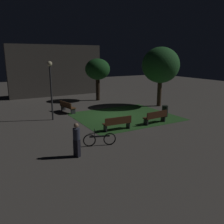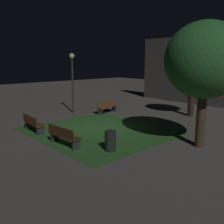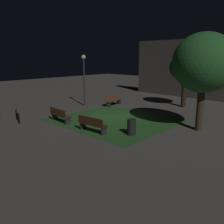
{
  "view_description": "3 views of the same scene",
  "coord_description": "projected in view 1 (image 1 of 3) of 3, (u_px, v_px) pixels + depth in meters",
  "views": [
    {
      "loc": [
        -8.63,
        -15.09,
        4.55
      ],
      "look_at": [
        -0.75,
        -1.06,
        0.65
      ],
      "focal_mm": 37.54,
      "sensor_mm": 36.0,
      "label": 1
    },
    {
      "loc": [
        10.97,
        -8.71,
        3.71
      ],
      "look_at": [
        0.59,
        0.58,
        0.89
      ],
      "focal_mm": 41.18,
      "sensor_mm": 36.0,
      "label": 2
    },
    {
      "loc": [
        10.85,
        -11.32,
        4.03
      ],
      "look_at": [
        0.96,
        -0.97,
        0.69
      ],
      "focal_mm": 38.19,
      "sensor_mm": 36.0,
      "label": 3
    }
  ],
  "objects": [
    {
      "name": "ground_plane",
      "position": [
        114.0,
        116.0,
        17.96
      ],
      "size": [
        60.0,
        60.0,
        0.0
      ],
      "primitive_type": "plane",
      "color": "#56514C"
    },
    {
      "name": "grass_lawn",
      "position": [
        124.0,
        116.0,
        17.91
      ],
      "size": [
        7.24,
        6.39,
        0.01
      ],
      "primitive_type": "cube",
      "color": "#2D6028",
      "rests_on": "ground"
    },
    {
      "name": "bench_path_side",
      "position": [
        117.0,
        123.0,
        14.5
      ],
      "size": [
        1.83,
        0.59,
        0.88
      ],
      "color": "#512D19",
      "rests_on": "ground"
    },
    {
      "name": "bench_by_lamp",
      "position": [
        156.0,
        117.0,
        15.94
      ],
      "size": [
        1.83,
        0.61,
        0.88
      ],
      "color": "#422314",
      "rests_on": "ground"
    },
    {
      "name": "bench_lawn_edge",
      "position": [
        67.0,
        107.0,
        19.1
      ],
      "size": [
        0.81,
        1.86,
        0.88
      ],
      "color": "brown",
      "rests_on": "ground"
    },
    {
      "name": "tree_lawn_side",
      "position": [
        98.0,
        70.0,
        23.66
      ],
      "size": [
        2.51,
        2.51,
        4.26
      ],
      "color": "#2D2116",
      "rests_on": "ground"
    },
    {
      "name": "tree_left_canopy",
      "position": [
        161.0,
        65.0,
        20.8
      ],
      "size": [
        3.32,
        3.32,
        5.29
      ],
      "color": "#423021",
      "rests_on": "ground"
    },
    {
      "name": "lamp_post_plaza_east",
      "position": [
        51.0,
        80.0,
        16.3
      ],
      "size": [
        0.36,
        0.36,
        4.17
      ],
      "color": "#333338",
      "rests_on": "ground"
    },
    {
      "name": "trash_bin",
      "position": [
        165.0,
        111.0,
        17.78
      ],
      "size": [
        0.46,
        0.46,
        0.86
      ],
      "primitive_type": "cylinder",
      "color": "black",
      "rests_on": "ground"
    },
    {
      "name": "bicycle",
      "position": [
        100.0,
        139.0,
        12.04
      ],
      "size": [
        1.64,
        0.59,
        0.93
      ],
      "color": "black",
      "rests_on": "ground"
    },
    {
      "name": "pedestrian",
      "position": [
        77.0,
        139.0,
        10.61
      ],
      "size": [
        0.32,
        0.34,
        1.61
      ],
      "color": "black",
      "rests_on": "ground"
    },
    {
      "name": "building_wall_backdrop",
      "position": [
        57.0,
        71.0,
        26.53
      ],
      "size": [
        10.52,
        0.8,
        5.71
      ],
      "primitive_type": "cube",
      "color": "#4C4742",
      "rests_on": "ground"
    }
  ]
}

